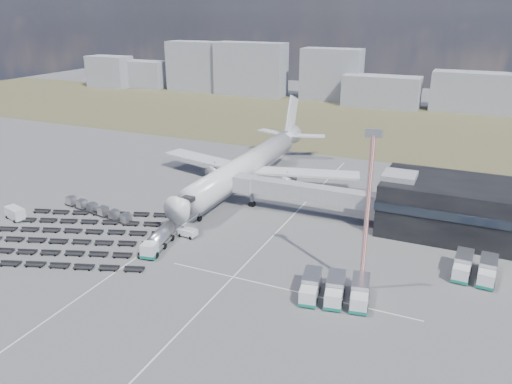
% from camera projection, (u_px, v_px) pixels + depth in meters
% --- Properties ---
extents(ground, '(420.00, 420.00, 0.00)m').
position_uv_depth(ground, '(175.00, 239.00, 91.83)').
color(ground, '#565659').
rests_on(ground, ground).
extents(grass_strip, '(420.00, 90.00, 0.01)m').
position_uv_depth(grass_strip, '(337.00, 122.00, 185.93)').
color(grass_strip, brown).
rests_on(grass_strip, ground).
extents(lane_markings, '(47.12, 110.00, 0.01)m').
position_uv_depth(lane_markings, '(230.00, 242.00, 90.64)').
color(lane_markings, silver).
rests_on(lane_markings, ground).
extents(terminal, '(30.40, 16.40, 11.00)m').
position_uv_depth(terminal, '(464.00, 208.00, 92.15)').
color(terminal, black).
rests_on(terminal, ground).
extents(jet_bridge, '(30.30, 3.80, 7.05)m').
position_uv_depth(jet_bridge, '(295.00, 191.00, 101.44)').
color(jet_bridge, '#939399').
rests_on(jet_bridge, ground).
extents(airliner, '(51.59, 64.53, 17.62)m').
position_uv_depth(airliner, '(249.00, 164.00, 117.69)').
color(airliner, silver).
rests_on(airliner, ground).
extents(skyline, '(296.82, 23.81, 24.73)m').
position_uv_depth(skyline, '(337.00, 80.00, 224.29)').
color(skyline, '#91939E').
rests_on(skyline, ground).
extents(fuel_tanker, '(4.37, 10.40, 3.27)m').
position_uv_depth(fuel_tanker, '(159.00, 240.00, 87.86)').
color(fuel_tanker, silver).
rests_on(fuel_tanker, ground).
extents(pushback_tug, '(3.46, 2.10, 1.50)m').
position_uv_depth(pushback_tug, '(188.00, 233.00, 92.54)').
color(pushback_tug, silver).
rests_on(pushback_tug, ground).
extents(utility_van, '(5.17, 3.36, 2.50)m').
position_uv_depth(utility_van, '(15.00, 214.00, 99.94)').
color(utility_van, silver).
rests_on(utility_van, ground).
extents(catering_truck, '(4.21, 6.04, 2.57)m').
position_uv_depth(catering_truck, '(259.00, 176.00, 122.10)').
color(catering_truck, silver).
rests_on(catering_truck, ground).
extents(service_trucks_near, '(10.75, 8.84, 2.93)m').
position_uv_depth(service_trucks_near, '(335.00, 289.00, 72.40)').
color(service_trucks_near, silver).
rests_on(service_trucks_near, ground).
extents(service_trucks_far, '(6.52, 7.67, 2.96)m').
position_uv_depth(service_trucks_far, '(475.00, 268.00, 78.28)').
color(service_trucks_far, silver).
rests_on(service_trucks_far, ground).
extents(uld_row, '(19.74, 5.18, 1.79)m').
position_uv_depth(uld_row, '(97.00, 209.00, 102.48)').
color(uld_row, black).
rests_on(uld_row, ground).
extents(baggage_dollies, '(37.82, 33.00, 0.76)m').
position_uv_depth(baggage_dollies, '(74.00, 236.00, 91.97)').
color(baggage_dollies, black).
rests_on(baggage_dollies, ground).
extents(floodlight_mast, '(2.33, 1.90, 24.67)m').
position_uv_depth(floodlight_mast, '(367.00, 213.00, 71.40)').
color(floodlight_mast, '#B4241C').
rests_on(floodlight_mast, ground).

